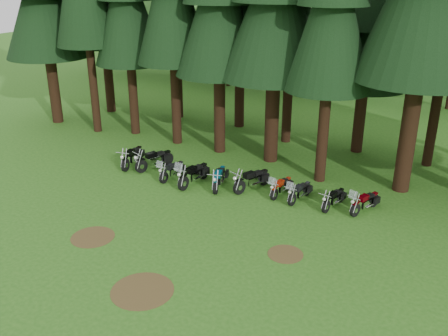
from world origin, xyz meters
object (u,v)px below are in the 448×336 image
at_px(motorcycle_4, 219,178).
at_px(motorcycle_9, 365,203).
at_px(motorcycle_2, 172,171).
at_px(motorcycle_8, 334,199).
at_px(motorcycle_0, 132,157).
at_px(motorcycle_1, 155,160).
at_px(motorcycle_7, 300,192).
at_px(motorcycle_3, 193,175).
at_px(motorcycle_6, 281,187).
at_px(motorcycle_5, 252,180).

distance_m(motorcycle_4, motorcycle_9, 7.12).
xyz_separation_m(motorcycle_2, motorcycle_8, (8.41, 0.70, -0.03)).
xyz_separation_m(motorcycle_0, motorcycle_4, (5.62, -0.27, -0.02)).
bearing_deg(motorcycle_1, motorcycle_7, 20.86).
bearing_deg(motorcycle_9, motorcycle_3, -151.98).
xyz_separation_m(motorcycle_6, motorcycle_7, (1.00, -0.14, 0.01)).
relative_size(motorcycle_3, motorcycle_4, 1.12).
bearing_deg(motorcycle_0, motorcycle_8, -10.11).
relative_size(motorcycle_0, motorcycle_3, 0.95).
distance_m(motorcycle_8, motorcycle_9, 1.38).
height_order(motorcycle_1, motorcycle_6, motorcycle_6).
bearing_deg(motorcycle_8, motorcycle_9, 21.14).
height_order(motorcycle_0, motorcycle_4, motorcycle_0).
bearing_deg(motorcycle_1, motorcycle_5, 21.44).
distance_m(motorcycle_0, motorcycle_7, 9.71).
xyz_separation_m(motorcycle_8, motorcycle_9, (1.36, 0.23, 0.04)).
distance_m(motorcycle_5, motorcycle_6, 1.52).
bearing_deg(motorcycle_5, motorcycle_2, -148.63).
bearing_deg(motorcycle_0, motorcycle_6, -9.15).
relative_size(motorcycle_2, motorcycle_6, 1.04).
bearing_deg(motorcycle_5, motorcycle_1, -157.99).
relative_size(motorcycle_2, motorcycle_7, 1.02).
distance_m(motorcycle_0, motorcycle_2, 2.97).
bearing_deg(motorcycle_0, motorcycle_1, -2.02).
bearing_deg(motorcycle_4, motorcycle_0, 161.21).
distance_m(motorcycle_4, motorcycle_5, 1.65).
height_order(motorcycle_6, motorcycle_8, motorcycle_6).
bearing_deg(motorcycle_2, motorcycle_7, 8.99).
height_order(motorcycle_0, motorcycle_6, motorcycle_6).
distance_m(motorcycle_1, motorcycle_3, 3.07).
xyz_separation_m(motorcycle_2, motorcycle_3, (1.38, -0.11, 0.09)).
xyz_separation_m(motorcycle_0, motorcycle_5, (7.19, 0.25, -0.00)).
relative_size(motorcycle_1, motorcycle_5, 1.02).
bearing_deg(motorcycle_2, motorcycle_0, 174.28).
bearing_deg(motorcycle_0, motorcycle_5, -9.28).
height_order(motorcycle_3, motorcycle_8, motorcycle_3).
bearing_deg(motorcycle_2, motorcycle_8, 8.27).
height_order(motorcycle_4, motorcycle_5, motorcycle_5).
xyz_separation_m(motorcycle_1, motorcycle_8, (10.00, 0.01, -0.09)).
relative_size(motorcycle_1, motorcycle_8, 1.19).
xyz_separation_m(motorcycle_3, motorcycle_6, (4.40, 0.91, -0.11)).
relative_size(motorcycle_1, motorcycle_6, 1.16).
height_order(motorcycle_3, motorcycle_5, motorcycle_3).
xyz_separation_m(motorcycle_3, motorcycle_4, (1.31, 0.32, -0.05)).
xyz_separation_m(motorcycle_1, motorcycle_2, (1.59, -0.69, -0.07)).
distance_m(motorcycle_5, motorcycle_8, 4.15).
distance_m(motorcycle_3, motorcycle_5, 3.00).
bearing_deg(motorcycle_2, motorcycle_3, -1.16).
relative_size(motorcycle_2, motorcycle_4, 0.93).
relative_size(motorcycle_2, motorcycle_8, 1.06).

